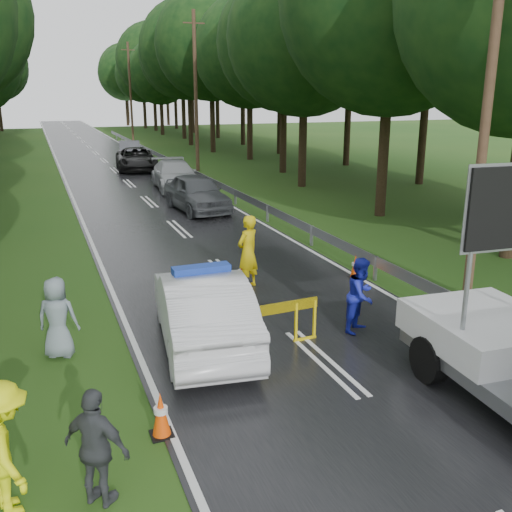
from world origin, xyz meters
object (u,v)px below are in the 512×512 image
queue_car_first (197,193)px  civilian (361,295)px  police_sedan (202,309)px  queue_car_fourth (130,151)px  barrier (267,316)px  queue_car_third (136,159)px  officer (248,252)px  queue_car_second (175,175)px

queue_car_first → civilian: bearing=-95.1°
police_sedan → queue_car_fourth: size_ratio=1.13×
barrier → queue_car_first: (2.40, 14.17, 0.09)m
barrier → queue_car_third: queue_car_third is taller
police_sedan → barrier: bearing=158.1°
police_sedan → civilian: bearing=177.9°
police_sedan → officer: size_ratio=2.48×
officer → queue_car_third: bearing=-123.4°
barrier → queue_car_second: queue_car_second is taller
barrier → queue_car_third: 28.70m
civilian → officer: bearing=75.7°
queue_car_third → queue_car_first: bearing=-84.1°
queue_car_fourth → officer: bearing=-86.0°
civilian → queue_car_fourth: bearing=55.0°
queue_car_second → queue_car_third: 8.47m
barrier → queue_car_second: (2.86, 20.17, 0.04)m
queue_car_fourth → queue_car_second: bearing=-82.3°
barrier → queue_car_first: size_ratio=0.49×
queue_car_second → civilian: bearing=-87.9°
officer → queue_car_first: (1.46, 10.46, -0.19)m
queue_car_second → officer: bearing=-92.8°
police_sedan → queue_car_second: police_sedan is taller
barrier → queue_car_fourth: (2.77, 34.78, -0.00)m
officer → queue_car_fourth: bearing=-123.9°
queue_car_second → queue_car_first: bearing=-90.5°
police_sedan → civilian: 3.49m
officer → queue_car_third: 24.94m
barrier → officer: 3.84m
queue_car_first → queue_car_third: (-0.20, 14.45, -0.06)m
police_sedan → barrier: police_sedan is taller
queue_car_second → queue_car_third: bearing=98.2°
queue_car_second → queue_car_fourth: 14.61m
queue_car_first → queue_car_fourth: size_ratio=1.09×
queue_car_third → queue_car_fourth: bearing=89.9°
officer → civilian: officer is taller
police_sedan → barrier: (1.18, -0.66, -0.07)m
civilian → queue_car_fourth: (0.51, 34.69, -0.12)m
barrier → civilian: size_ratio=1.38×
police_sedan → queue_car_third: 28.16m
civilian → queue_car_first: civilian is taller
police_sedan → queue_car_first: size_ratio=1.04×
police_sedan → queue_car_first: bearing=-97.6°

